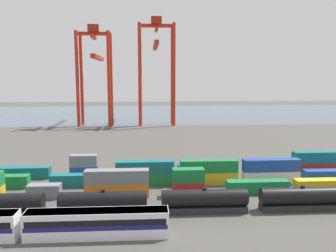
{
  "coord_description": "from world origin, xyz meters",
  "views": [
    {
      "loc": [
        2.02,
        -68.94,
        22.66
      ],
      "look_at": [
        8.36,
        32.72,
        8.29
      ],
      "focal_mm": 37.72,
      "sensor_mm": 36.0,
      "label": 1
    }
  ],
  "objects_px": {
    "freight_tank_row": "(204,201)",
    "shipping_container_3": "(117,190)",
    "shipping_container_2": "(44,191)",
    "passenger_train": "(21,224)",
    "shipping_container_19": "(331,176)",
    "gantry_crane_west": "(95,66)",
    "shipping_container_27": "(261,169)",
    "gantry_crane_central": "(156,60)",
    "shipping_container_15": "(209,178)"
  },
  "relations": [
    {
      "from": "freight_tank_row",
      "to": "shipping_container_3",
      "type": "distance_m",
      "value": 17.68
    },
    {
      "from": "shipping_container_2",
      "to": "passenger_train",
      "type": "bearing_deg",
      "value": -84.55
    },
    {
      "from": "shipping_container_3",
      "to": "shipping_container_19",
      "type": "xyz_separation_m",
      "value": [
        45.64,
        6.66,
        0.0
      ]
    },
    {
      "from": "passenger_train",
      "to": "freight_tank_row",
      "type": "relative_size",
      "value": 0.51
    },
    {
      "from": "shipping_container_2",
      "to": "shipping_container_3",
      "type": "bearing_deg",
      "value": 0.0
    },
    {
      "from": "shipping_container_2",
      "to": "shipping_container_19",
      "type": "distance_m",
      "value": 59.59
    },
    {
      "from": "passenger_train",
      "to": "shipping_container_2",
      "type": "relative_size",
      "value": 6.84
    },
    {
      "from": "shipping_container_3",
      "to": "gantry_crane_west",
      "type": "distance_m",
      "value": 108.74
    },
    {
      "from": "shipping_container_27",
      "to": "gantry_crane_west",
      "type": "xyz_separation_m",
      "value": [
        -50.33,
        90.68,
        26.2
      ]
    },
    {
      "from": "passenger_train",
      "to": "shipping_container_27",
      "type": "relative_size",
      "value": 6.84
    },
    {
      "from": "shipping_container_3",
      "to": "gantry_crane_west",
      "type": "bearing_deg",
      "value": 99.81
    },
    {
      "from": "passenger_train",
      "to": "gantry_crane_central",
      "type": "height_order",
      "value": "gantry_crane_central"
    },
    {
      "from": "freight_tank_row",
      "to": "shipping_container_19",
      "type": "relative_size",
      "value": 6.74
    },
    {
      "from": "shipping_container_2",
      "to": "shipping_container_19",
      "type": "bearing_deg",
      "value": 6.41
    },
    {
      "from": "passenger_train",
      "to": "shipping_container_3",
      "type": "distance_m",
      "value": 20.83
    },
    {
      "from": "shipping_container_15",
      "to": "gantry_crane_west",
      "type": "relative_size",
      "value": 0.26
    },
    {
      "from": "shipping_container_19",
      "to": "gantry_crane_west",
      "type": "relative_size",
      "value": 0.26
    },
    {
      "from": "passenger_train",
      "to": "shipping_container_27",
      "type": "xyz_separation_m",
      "value": [
        44.3,
        30.34,
        -0.84
      ]
    },
    {
      "from": "shipping_container_19",
      "to": "gantry_crane_west",
      "type": "xyz_separation_m",
      "value": [
        -63.62,
        97.34,
        26.2
      ]
    },
    {
      "from": "shipping_container_15",
      "to": "shipping_container_19",
      "type": "bearing_deg",
      "value": 0.0
    },
    {
      "from": "passenger_train",
      "to": "gantry_crane_west",
      "type": "height_order",
      "value": "gantry_crane_west"
    },
    {
      "from": "shipping_container_19",
      "to": "passenger_train",
      "type": "bearing_deg",
      "value": -157.65
    },
    {
      "from": "shipping_container_2",
      "to": "shipping_container_27",
      "type": "relative_size",
      "value": 1.0
    },
    {
      "from": "freight_tank_row",
      "to": "shipping_container_27",
      "type": "relative_size",
      "value": 13.51
    },
    {
      "from": "shipping_container_3",
      "to": "gantry_crane_central",
      "type": "xyz_separation_m",
      "value": [
        10.67,
        104.53,
        29.21
      ]
    },
    {
      "from": "shipping_container_15",
      "to": "shipping_container_19",
      "type": "xyz_separation_m",
      "value": [
        26.89,
        0.0,
        0.0
      ]
    },
    {
      "from": "gantry_crane_west",
      "to": "shipping_container_19",
      "type": "bearing_deg",
      "value": -56.83
    },
    {
      "from": "shipping_container_3",
      "to": "gantry_crane_west",
      "type": "relative_size",
      "value": 0.26
    },
    {
      "from": "freight_tank_row",
      "to": "shipping_container_19",
      "type": "distance_m",
      "value": 34.14
    },
    {
      "from": "passenger_train",
      "to": "shipping_container_2",
      "type": "distance_m",
      "value": 17.13
    },
    {
      "from": "freight_tank_row",
      "to": "shipping_container_27",
      "type": "height_order",
      "value": "freight_tank_row"
    },
    {
      "from": "shipping_container_15",
      "to": "gantry_crane_central",
      "type": "relative_size",
      "value": 0.24
    },
    {
      "from": "shipping_container_19",
      "to": "shipping_container_27",
      "type": "relative_size",
      "value": 2.0
    },
    {
      "from": "shipping_container_15",
      "to": "gantry_crane_central",
      "type": "height_order",
      "value": "gantry_crane_central"
    },
    {
      "from": "freight_tank_row",
      "to": "shipping_container_3",
      "type": "xyz_separation_m",
      "value": [
        -15.26,
        8.9,
        -0.72
      ]
    },
    {
      "from": "shipping_container_2",
      "to": "gantry_crane_west",
      "type": "distance_m",
      "value": 107.34
    },
    {
      "from": "passenger_train",
      "to": "shipping_container_19",
      "type": "bearing_deg",
      "value": 22.35
    },
    {
      "from": "freight_tank_row",
      "to": "gantry_crane_west",
      "type": "relative_size",
      "value": 1.78
    },
    {
      "from": "freight_tank_row",
      "to": "gantry_crane_central",
      "type": "distance_m",
      "value": 117.04
    },
    {
      "from": "shipping_container_3",
      "to": "gantry_crane_central",
      "type": "height_order",
      "value": "gantry_crane_central"
    },
    {
      "from": "passenger_train",
      "to": "gantry_crane_west",
      "type": "xyz_separation_m",
      "value": [
        -6.02,
        121.03,
        25.35
      ]
    },
    {
      "from": "freight_tank_row",
      "to": "gantry_crane_central",
      "type": "relative_size",
      "value": 1.64
    },
    {
      "from": "passenger_train",
      "to": "gantry_crane_west",
      "type": "relative_size",
      "value": 0.9
    },
    {
      "from": "shipping_container_27",
      "to": "shipping_container_15",
      "type": "bearing_deg",
      "value": -153.91
    },
    {
      "from": "gantry_crane_west",
      "to": "freight_tank_row",
      "type": "bearing_deg",
      "value": -73.59
    },
    {
      "from": "passenger_train",
      "to": "shipping_container_15",
      "type": "bearing_deg",
      "value": 37.64
    },
    {
      "from": "gantry_crane_west",
      "to": "shipping_container_2",
      "type": "bearing_deg",
      "value": -87.58
    },
    {
      "from": "shipping_container_27",
      "to": "shipping_container_3",
      "type": "bearing_deg",
      "value": -157.63
    },
    {
      "from": "shipping_container_27",
      "to": "gantry_crane_central",
      "type": "bearing_deg",
      "value": 103.37
    },
    {
      "from": "shipping_container_3",
      "to": "passenger_train",
      "type": "bearing_deg",
      "value": -125.08
    }
  ]
}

